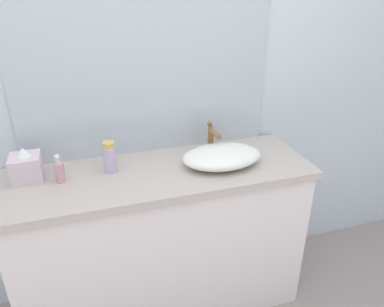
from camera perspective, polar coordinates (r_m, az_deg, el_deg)
The scene contains 8 objects.
bathroom_wall_rear at distance 1.89m, azimuth -8.44°, elevation 12.77°, with size 6.00×0.06×2.60m, color silver.
vanity_counter at distance 2.01m, azimuth -4.49°, elevation -13.68°, with size 1.50×0.51×0.87m.
wall_mirror_panel at distance 1.83m, azimuth -7.42°, elevation 15.50°, with size 1.30×0.01×1.04m, color #B2BCC6.
sink_basin at distance 1.81m, azimuth 4.75°, elevation -0.45°, with size 0.40×0.27×0.09m, color white.
faucet at distance 1.91m, azimuth 3.19°, elevation 2.83°, with size 0.03×0.15×0.17m.
soap_dispenser at distance 1.75m, azimuth -20.28°, elevation -2.54°, with size 0.05×0.05×0.14m.
lotion_bottle at distance 1.77m, azimuth -12.90°, elevation -0.62°, with size 0.06×0.06×0.15m.
tissue_box at distance 1.82m, azimuth -24.79°, elevation -1.87°, with size 0.14×0.14×0.16m.
Camera 1 is at (-0.28, -1.09, 1.71)m, focal length 33.66 mm.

